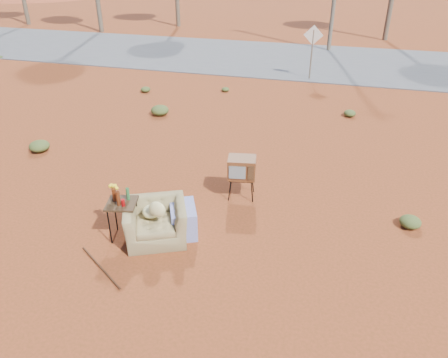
# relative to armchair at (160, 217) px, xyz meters

# --- Properties ---
(ground) EXTENTS (140.00, 140.00, 0.00)m
(ground) POSITION_rel_armchair_xyz_m (0.37, -0.15, -0.49)
(ground) COLOR maroon
(ground) RESTS_ON ground
(highway) EXTENTS (140.00, 7.00, 0.04)m
(highway) POSITION_rel_armchair_xyz_m (0.37, 14.85, -0.47)
(highway) COLOR #565659
(highway) RESTS_ON ground
(armchair) EXTENTS (1.55, 1.38, 1.04)m
(armchair) POSITION_rel_armchair_xyz_m (0.00, 0.00, 0.00)
(armchair) COLOR olive
(armchair) RESTS_ON ground
(tv_unit) EXTENTS (0.69, 0.59, 1.00)m
(tv_unit) POSITION_rel_armchair_xyz_m (1.20, 1.93, 0.25)
(tv_unit) COLOR black
(tv_unit) RESTS_ON ground
(side_table) EXTENTS (0.68, 0.68, 1.13)m
(side_table) POSITION_rel_armchair_xyz_m (-0.75, -0.16, 0.35)
(side_table) COLOR #362513
(side_table) RESTS_ON ground
(rusty_bar) EXTENTS (1.23, 0.88, 0.04)m
(rusty_bar) POSITION_rel_armchair_xyz_m (-0.73, -1.18, -0.47)
(rusty_bar) COLOR #452612
(rusty_bar) RESTS_ON ground
(road_sign) EXTENTS (0.78, 0.06, 2.19)m
(road_sign) POSITION_rel_armchair_xyz_m (1.87, 11.85, 1.01)
(road_sign) COLOR brown
(road_sign) RESTS_ON ground
(scrub_patch) EXTENTS (17.49, 8.07, 0.33)m
(scrub_patch) POSITION_rel_armchair_xyz_m (-0.45, 4.26, -0.35)
(scrub_patch) COLOR #455525
(scrub_patch) RESTS_ON ground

